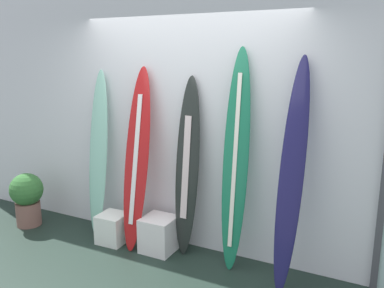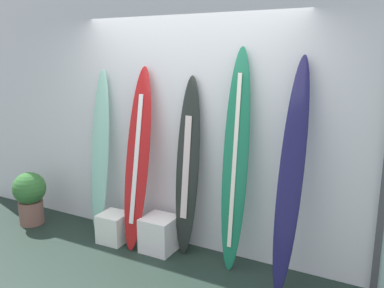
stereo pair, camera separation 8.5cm
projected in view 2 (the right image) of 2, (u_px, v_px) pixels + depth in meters
The scene contains 9 objects.
wall_back at pixel (192, 121), 4.34m from camera, with size 7.20×0.20×2.80m, color silver.
surfboard_seafoam at pixel (100, 153), 4.69m from camera, with size 0.26×0.31×1.94m.
surfboard_crimson at pixel (138, 159), 4.34m from camera, with size 0.31×0.45×1.98m.
surfboard_charcoal at pixel (188, 167), 4.19m from camera, with size 0.28×0.28×1.90m.
surfboard_emerald at pixel (235, 162), 3.87m from camera, with size 0.27×0.32×2.18m.
surfboard_navy at pixel (291, 176), 3.54m from camera, with size 0.24×0.50×2.11m.
display_block_left at pixel (159, 234), 4.37m from camera, with size 0.35×0.35×0.38m.
display_block_center at pixel (114, 227), 4.59m from camera, with size 0.32×0.32×0.33m.
potted_plant at pixel (30, 195), 5.03m from camera, with size 0.40×0.40×0.67m.
Camera 2 is at (2.05, -2.47, 2.11)m, focal length 37.52 mm.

